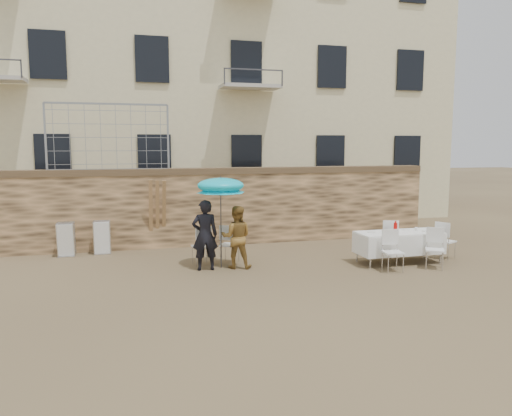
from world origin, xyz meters
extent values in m
plane|color=brown|center=(0.00, 0.00, 0.00)|extent=(80.00, 80.00, 0.00)
cube|color=olive|center=(0.00, 5.00, 1.10)|extent=(13.00, 0.50, 2.20)
cube|color=beige|center=(0.00, 12.00, 7.50)|extent=(20.00, 8.00, 15.00)
imported|color=black|center=(-0.87, 2.06, 0.83)|extent=(0.62, 0.42, 1.65)
imported|color=#BD873A|center=(-0.12, 2.06, 0.74)|extent=(0.85, 0.74, 1.48)
cylinder|color=#3F3F44|center=(-0.47, 2.16, 0.90)|extent=(0.03, 0.03, 1.79)
cone|color=#09BBD8|center=(-0.47, 2.16, 1.90)|extent=(1.14, 1.14, 0.22)
cube|color=white|center=(3.87, 1.52, 0.75)|extent=(2.10, 0.85, 0.05)
cylinder|color=silver|center=(2.92, 1.18, 0.37)|extent=(0.04, 0.04, 0.74)
cylinder|color=silver|center=(4.82, 1.18, 0.37)|extent=(0.04, 0.04, 0.74)
cylinder|color=silver|center=(2.92, 1.87, 0.37)|extent=(0.04, 0.04, 0.74)
cylinder|color=silver|center=(4.82, 1.87, 0.37)|extent=(0.04, 0.04, 0.74)
cylinder|color=red|center=(3.67, 1.37, 0.91)|extent=(0.09, 0.09, 0.26)
camera|label=1|loc=(-2.68, -9.25, 2.91)|focal=35.00mm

